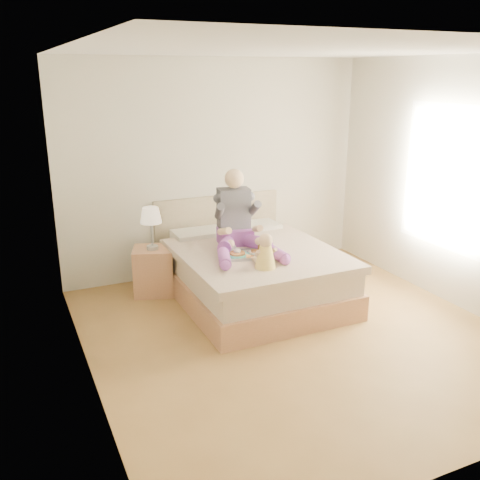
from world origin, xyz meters
name	(u,v)px	position (x,y,z in m)	size (l,w,h in m)	color
room	(309,186)	(0.08, 0.01, 1.51)	(4.02, 4.22, 2.71)	brown
bed	(250,270)	(0.00, 1.08, 0.32)	(1.70, 2.18, 1.00)	#946445
nightstand	(154,271)	(-1.00, 1.62, 0.28)	(0.57, 0.53, 0.56)	#946445
lamp	(151,218)	(-1.01, 1.59, 0.94)	(0.24, 0.24, 0.50)	#ABAEB2
adult	(238,225)	(-0.14, 1.13, 0.87)	(0.75, 1.13, 0.90)	purple
tray	(246,253)	(-0.19, 0.80, 0.64)	(0.51, 0.44, 0.12)	#ABAEB2
baby	(265,254)	(-0.16, 0.40, 0.76)	(0.24, 0.32, 0.36)	#FFD650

